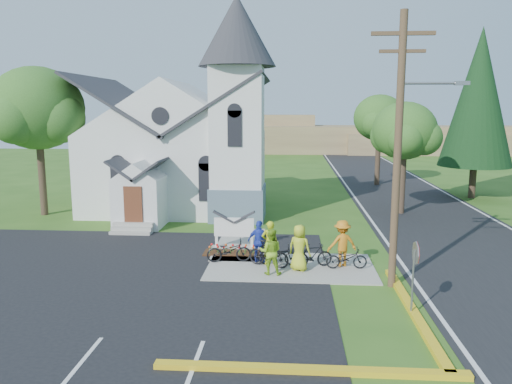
# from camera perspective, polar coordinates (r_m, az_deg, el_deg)

# --- Properties ---
(ground) EXTENTS (120.00, 120.00, 0.00)m
(ground) POSITION_cam_1_polar(r_m,az_deg,el_deg) (20.91, -0.19, -8.94)
(ground) COLOR #2F5919
(ground) RESTS_ON ground
(parking_lot) EXTENTS (20.00, 16.00, 0.02)m
(parking_lot) POSITION_cam_1_polar(r_m,az_deg,el_deg) (20.77, -20.57, -9.68)
(parking_lot) COLOR black
(parking_lot) RESTS_ON ground
(road) EXTENTS (8.00, 90.00, 0.02)m
(road) POSITION_cam_1_polar(r_m,az_deg,el_deg) (36.42, 17.50, -1.36)
(road) COLOR black
(road) RESTS_ON ground
(sidewalk) EXTENTS (7.00, 4.00, 0.05)m
(sidewalk) POSITION_cam_1_polar(r_m,az_deg,el_deg) (21.33, 3.97, -8.52)
(sidewalk) COLOR gray
(sidewalk) RESTS_ON ground
(church) EXTENTS (12.35, 12.00, 13.00)m
(church) POSITION_cam_1_polar(r_m,az_deg,el_deg) (33.02, -8.18, 7.06)
(church) COLOR white
(church) RESTS_ON ground
(church_sign) EXTENTS (2.20, 0.40, 1.70)m
(church_sign) POSITION_cam_1_polar(r_m,az_deg,el_deg) (23.80, -2.52, -4.08)
(church_sign) COLOR gray
(church_sign) RESTS_ON ground
(flower_bed) EXTENTS (2.60, 1.10, 0.07)m
(flower_bed) POSITION_cam_1_polar(r_m,az_deg,el_deg) (23.19, -2.76, -6.98)
(flower_bed) COLOR #321B0D
(flower_bed) RESTS_ON ground
(utility_pole) EXTENTS (3.45, 0.28, 10.00)m
(utility_pole) POSITION_cam_1_polar(r_m,az_deg,el_deg) (18.73, 16.12, 5.41)
(utility_pole) COLOR #493724
(utility_pole) RESTS_ON ground
(stop_sign) EXTENTS (0.11, 0.76, 2.48)m
(stop_sign) POSITION_cam_1_polar(r_m,az_deg,el_deg) (16.79, 17.70, -7.71)
(stop_sign) COLOR gray
(stop_sign) RESTS_ON ground
(tree_lot_corner) EXTENTS (5.60, 5.60, 9.15)m
(tree_lot_corner) POSITION_cam_1_polar(r_m,az_deg,el_deg) (33.54, -23.73, 8.72)
(tree_lot_corner) COLOR #35281D
(tree_lot_corner) RESTS_ON ground
(tree_road_near) EXTENTS (4.00, 4.00, 7.05)m
(tree_road_near) POSITION_cam_1_polar(r_m,az_deg,el_deg) (32.58, 16.60, 6.66)
(tree_road_near) COLOR #35281D
(tree_road_near) RESTS_ON ground
(tree_road_mid) EXTENTS (4.40, 4.40, 7.80)m
(tree_road_mid) POSITION_cam_1_polar(r_m,az_deg,el_deg) (44.43, 13.92, 8.19)
(tree_road_mid) COLOR #35281D
(tree_road_mid) RESTS_ON ground
(conifer) EXTENTS (5.20, 5.20, 12.40)m
(conifer) POSITION_cam_1_polar(r_m,az_deg,el_deg) (40.14, 24.09, 9.82)
(conifer) COLOR #35281D
(conifer) RESTS_ON ground
(distant_hills) EXTENTS (61.00, 10.00, 5.60)m
(distant_hills) POSITION_cam_1_polar(r_m,az_deg,el_deg) (76.26, 5.44, 6.18)
(distant_hills) COLOR brown
(distant_hills) RESTS_ON ground
(cyclist_0) EXTENTS (0.77, 0.58, 1.90)m
(cyclist_0) POSITION_cam_1_polar(r_m,az_deg,el_deg) (21.26, 1.57, -5.81)
(cyclist_0) COLOR #AABB16
(cyclist_0) RESTS_ON sidewalk
(bike_0) EXTENTS (2.00, 0.99, 1.01)m
(bike_0) POSITION_cam_1_polar(r_m,az_deg,el_deg) (21.74, -3.11, -6.70)
(bike_0) COLOR black
(bike_0) RESTS_ON sidewalk
(cyclist_1) EXTENTS (0.93, 0.74, 1.86)m
(cyclist_1) POSITION_cam_1_polar(r_m,az_deg,el_deg) (20.06, 1.68, -6.82)
(cyclist_1) COLOR #81B421
(cyclist_1) RESTS_ON sidewalk
(bike_1) EXTENTS (1.90, 1.20, 1.11)m
(bike_1) POSITION_cam_1_polar(r_m,az_deg,el_deg) (21.08, 1.47, -7.07)
(bike_1) COLOR black
(bike_1) RESTS_ON sidewalk
(cyclist_2) EXTENTS (1.17, 0.79, 1.85)m
(cyclist_2) POSITION_cam_1_polar(r_m,az_deg,el_deg) (21.49, 0.40, -5.71)
(cyclist_2) COLOR #2439B7
(cyclist_2) RESTS_ON sidewalk
(bike_2) EXTENTS (1.67, 0.58, 0.88)m
(bike_2) POSITION_cam_1_polar(r_m,az_deg,el_deg) (21.36, 2.54, -7.17)
(bike_2) COLOR black
(bike_2) RESTS_ON sidewalk
(cyclist_3) EXTENTS (1.42, 1.05, 1.96)m
(cyclist_3) POSITION_cam_1_polar(r_m,az_deg,el_deg) (21.36, 9.82, -5.79)
(cyclist_3) COLOR orange
(cyclist_3) RESTS_ON sidewalk
(bike_3) EXTENTS (1.77, 0.96, 1.02)m
(bike_3) POSITION_cam_1_polar(r_m,az_deg,el_deg) (21.15, 6.51, -7.19)
(bike_3) COLOR black
(bike_3) RESTS_ON sidewalk
(cyclist_4) EXTENTS (1.10, 0.94, 1.92)m
(cyclist_4) POSITION_cam_1_polar(r_m,az_deg,el_deg) (20.57, 4.98, -6.35)
(cyclist_4) COLOR #B2C124
(cyclist_4) RESTS_ON sidewalk
(bike_4) EXTENTS (1.73, 0.70, 0.89)m
(bike_4) POSITION_cam_1_polar(r_m,az_deg,el_deg) (21.18, 10.31, -7.45)
(bike_4) COLOR black
(bike_4) RESTS_ON sidewalk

